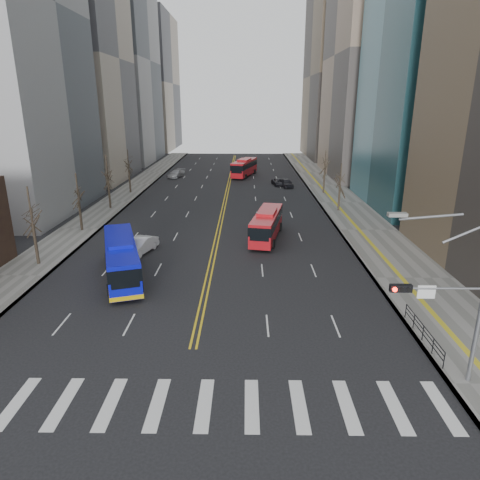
# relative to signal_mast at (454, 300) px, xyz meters

# --- Properties ---
(ground) EXTENTS (220.00, 220.00, 0.00)m
(ground) POSITION_rel_signal_mast_xyz_m (-13.77, -2.00, -4.86)
(ground) COLOR black
(sidewalk_right) EXTENTS (7.00, 130.00, 0.15)m
(sidewalk_right) POSITION_rel_signal_mast_xyz_m (3.73, 43.00, -4.78)
(sidewalk_right) COLOR slate
(sidewalk_right) RESTS_ON ground
(sidewalk_left) EXTENTS (5.00, 130.00, 0.15)m
(sidewalk_left) POSITION_rel_signal_mast_xyz_m (-30.27, 43.00, -4.78)
(sidewalk_left) COLOR slate
(sidewalk_left) RESTS_ON ground
(crosswalk) EXTENTS (26.70, 4.00, 0.01)m
(crosswalk) POSITION_rel_signal_mast_xyz_m (-13.77, -2.00, -4.85)
(crosswalk) COLOR silver
(crosswalk) RESTS_ON ground
(centerline) EXTENTS (0.55, 100.00, 0.01)m
(centerline) POSITION_rel_signal_mast_xyz_m (-13.77, 53.00, -4.85)
(centerline) COLOR gold
(centerline) RESTS_ON ground
(office_towers) EXTENTS (83.00, 134.00, 58.00)m
(office_towers) POSITION_rel_signal_mast_xyz_m (-13.64, 66.51, 19.07)
(office_towers) COLOR gray
(office_towers) RESTS_ON ground
(signal_mast) EXTENTS (5.37, 0.37, 9.39)m
(signal_mast) POSITION_rel_signal_mast_xyz_m (0.00, 0.00, 0.00)
(signal_mast) COLOR gray
(signal_mast) RESTS_ON ground
(pedestrian_railing) EXTENTS (0.06, 6.06, 1.02)m
(pedestrian_railing) POSITION_rel_signal_mast_xyz_m (0.53, 4.00, -4.03)
(pedestrian_railing) COLOR black
(pedestrian_railing) RESTS_ON sidewalk_right
(street_trees) EXTENTS (35.20, 47.20, 7.60)m
(street_trees) POSITION_rel_signal_mast_xyz_m (-20.94, 32.55, 0.02)
(street_trees) COLOR #31271E
(street_trees) RESTS_ON ground
(blue_bus) EXTENTS (6.08, 11.90, 3.42)m
(blue_bus) POSITION_rel_signal_mast_xyz_m (-21.21, 14.44, -3.06)
(blue_bus) COLOR #0C11C0
(blue_bus) RESTS_ON ground
(red_bus_near) EXTENTS (4.19, 10.28, 3.21)m
(red_bus_near) POSITION_rel_signal_mast_xyz_m (-8.27, 25.37, -3.06)
(red_bus_near) COLOR #B1121A
(red_bus_near) RESTS_ON ground
(red_bus_far) EXTENTS (5.40, 11.29, 3.50)m
(red_bus_far) POSITION_rel_signal_mast_xyz_m (-10.94, 67.55, -2.91)
(red_bus_far) COLOR #B1121A
(red_bus_far) RESTS_ON ground
(car_white) EXTENTS (3.01, 4.96, 1.54)m
(car_white) POSITION_rel_signal_mast_xyz_m (-21.09, 20.51, -4.09)
(car_white) COLOR white
(car_white) RESTS_ON ground
(car_dark_mid) EXTENTS (2.49, 4.55, 1.47)m
(car_dark_mid) POSITION_rel_signal_mast_xyz_m (-3.37, 55.78, -4.12)
(car_dark_mid) COLOR black
(car_dark_mid) RESTS_ON ground
(car_silver) EXTENTS (3.45, 5.50, 1.49)m
(car_silver) POSITION_rel_signal_mast_xyz_m (-24.60, 65.96, -4.11)
(car_silver) COLOR #999A9E
(car_silver) RESTS_ON ground
(car_dark_far) EXTENTS (2.64, 4.51, 1.18)m
(car_dark_far) POSITION_rel_signal_mast_xyz_m (-4.65, 57.39, -4.27)
(car_dark_far) COLOR black
(car_dark_far) RESTS_ON ground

